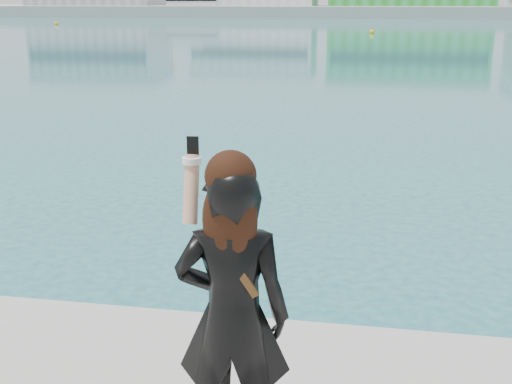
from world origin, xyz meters
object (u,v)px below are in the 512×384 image
(woman, at_px, (232,308))
(buoy_far, at_px, (57,25))
(motor_yacht, at_px, (195,5))
(buoy_near, at_px, (372,34))

(woman, bearing_deg, buoy_far, -67.41)
(motor_yacht, height_order, woman, motor_yacht)
(buoy_far, bearing_deg, buoy_near, -21.21)
(buoy_far, relative_size, woman, 0.29)
(motor_yacht, bearing_deg, woman, -82.36)
(buoy_near, xyz_separation_m, buoy_far, (-40.81, 15.83, 0.00))
(motor_yacht, distance_m, woman, 119.55)
(motor_yacht, relative_size, woman, 9.45)
(buoy_near, xyz_separation_m, woman, (-0.68, -62.19, 1.68))
(woman, bearing_deg, buoy_near, -95.25)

